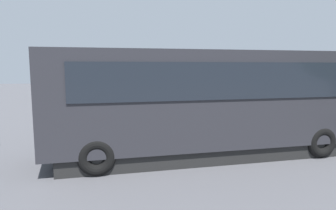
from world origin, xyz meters
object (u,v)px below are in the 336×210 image
spectator_centre (166,110)px  stunt_motorcycle (145,102)px  spectator_far_left (211,110)px  spectator_right (144,111)px  spectator_left (186,109)px  parked_motorcycle_dark (249,124)px  tour_bus (205,104)px  parked_motorcycle_silver (139,129)px

spectator_centre → stunt_motorcycle: size_ratio=0.90×
spectator_far_left → spectator_right: 2.80m
spectator_centre → spectator_left: bearing=177.8°
parked_motorcycle_dark → spectator_centre: bearing=-14.5°
stunt_motorcycle → parked_motorcycle_dark: bearing=136.4°
spectator_far_left → spectator_left: (1.06, -0.16, 0.05)m
tour_bus → spectator_right: bearing=-59.4°
parked_motorcycle_silver → stunt_motorcycle: (-0.60, -3.80, 0.54)m
spectator_far_left → stunt_motorcycle: bearing=-50.7°
spectator_left → stunt_motorcycle: 3.19m
parked_motorcycle_silver → parked_motorcycle_dark: size_ratio=0.99×
spectator_centre → parked_motorcycle_silver: bearing=39.3°
tour_bus → spectator_centre: bearing=-76.2°
tour_bus → spectator_left: (-0.09, -2.95, -0.59)m
spectator_right → parked_motorcycle_dark: spectator_right is taller
spectator_left → spectator_right: (1.75, 0.15, -0.01)m
spectator_left → spectator_right: 1.75m
tour_bus → parked_motorcycle_silver: (1.93, -2.00, -1.16)m
spectator_centre → parked_motorcycle_silver: size_ratio=0.87×
tour_bus → spectator_far_left: (-1.14, -2.79, -0.64)m
tour_bus → stunt_motorcycle: tour_bus is taller
parked_motorcycle_silver → stunt_motorcycle: stunt_motorcycle is taller
tour_bus → spectator_centre: tour_bus is taller
spectator_centre → parked_motorcycle_dark: spectator_centre is taller
spectator_right → parked_motorcycle_silver: (0.27, 0.80, -0.56)m
tour_bus → parked_motorcycle_silver: tour_bus is taller
spectator_left → parked_motorcycle_silver: spectator_left is taller
tour_bus → spectator_right: (1.66, -2.80, -0.60)m
spectator_centre → parked_motorcycle_silver: spectator_centre is taller
spectator_right → parked_motorcycle_dark: size_ratio=0.85×
parked_motorcycle_silver → spectator_centre: bearing=-140.7°
spectator_centre → parked_motorcycle_dark: 3.40m
spectator_left → spectator_centre: 0.82m
spectator_centre → stunt_motorcycle: stunt_motorcycle is taller
spectator_far_left → parked_motorcycle_dark: spectator_far_left is taller
parked_motorcycle_dark → tour_bus: bearing=40.4°
spectator_right → spectator_far_left: bearing=179.7°
spectator_right → spectator_left: bearing=-175.3°
spectator_left → stunt_motorcycle: size_ratio=0.91×
parked_motorcycle_dark → stunt_motorcycle: bearing=-43.6°
spectator_left → spectator_right: size_ratio=1.01×
spectator_right → parked_motorcycle_silver: 1.01m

